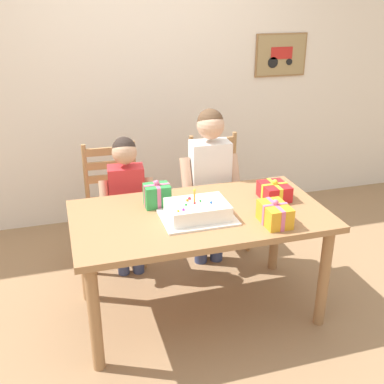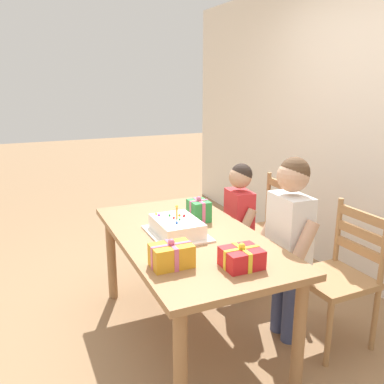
{
  "view_description": "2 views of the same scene",
  "coord_description": "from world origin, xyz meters",
  "px_view_note": "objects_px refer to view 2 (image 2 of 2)",
  "views": [
    {
      "loc": [
        -0.8,
        -2.53,
        2.01
      ],
      "look_at": [
        -0.04,
        0.04,
        0.86
      ],
      "focal_mm": 44.25,
      "sensor_mm": 36.0,
      "label": 1
    },
    {
      "loc": [
        2.25,
        -0.97,
        1.69
      ],
      "look_at": [
        -0.08,
        0.06,
        0.99
      ],
      "focal_mm": 38.28,
      "sensor_mm": 36.0,
      "label": 2
    }
  ],
  "objects_px": {
    "gift_box_corner_small": "(242,258)",
    "chair_left": "(264,232)",
    "gift_box_beside_cake": "(172,255)",
    "chair_right": "(339,276)",
    "child_older": "(289,232)",
    "child_younger": "(239,217)",
    "birthday_cake": "(177,227)",
    "gift_box_red_large": "(199,210)",
    "dining_table": "(188,248)"
  },
  "relations": [
    {
      "from": "gift_box_beside_cake",
      "to": "birthday_cake",
      "type": "bearing_deg",
      "value": 154.7
    },
    {
      "from": "gift_box_beside_cake",
      "to": "child_younger",
      "type": "bearing_deg",
      "value": 131.3
    },
    {
      "from": "birthday_cake",
      "to": "chair_left",
      "type": "bearing_deg",
      "value": 113.01
    },
    {
      "from": "dining_table",
      "to": "birthday_cake",
      "type": "distance_m",
      "value": 0.16
    },
    {
      "from": "gift_box_beside_cake",
      "to": "gift_box_red_large",
      "type": "bearing_deg",
      "value": 144.1
    },
    {
      "from": "dining_table",
      "to": "child_younger",
      "type": "height_order",
      "value": "child_younger"
    },
    {
      "from": "gift_box_red_large",
      "to": "child_younger",
      "type": "bearing_deg",
      "value": 108.4
    },
    {
      "from": "child_older",
      "to": "chair_right",
      "type": "bearing_deg",
      "value": 58.89
    },
    {
      "from": "birthday_cake",
      "to": "chair_right",
      "type": "bearing_deg",
      "value": 63.42
    },
    {
      "from": "birthday_cake",
      "to": "child_older",
      "type": "distance_m",
      "value": 0.72
    },
    {
      "from": "chair_left",
      "to": "chair_right",
      "type": "relative_size",
      "value": 1.0
    },
    {
      "from": "dining_table",
      "to": "birthday_cake",
      "type": "height_order",
      "value": "birthday_cake"
    },
    {
      "from": "gift_box_red_large",
      "to": "child_older",
      "type": "bearing_deg",
      "value": 39.64
    },
    {
      "from": "gift_box_red_large",
      "to": "gift_box_beside_cake",
      "type": "distance_m",
      "value": 0.75
    },
    {
      "from": "gift_box_corner_small",
      "to": "chair_left",
      "type": "distance_m",
      "value": 1.3
    },
    {
      "from": "dining_table",
      "to": "birthday_cake",
      "type": "relative_size",
      "value": 3.59
    },
    {
      "from": "chair_left",
      "to": "chair_right",
      "type": "height_order",
      "value": "same"
    },
    {
      "from": "gift_box_red_large",
      "to": "child_younger",
      "type": "relative_size",
      "value": 0.17
    },
    {
      "from": "gift_box_red_large",
      "to": "child_older",
      "type": "distance_m",
      "value": 0.64
    },
    {
      "from": "chair_right",
      "to": "child_older",
      "type": "xyz_separation_m",
      "value": [
        -0.17,
        -0.29,
        0.28
      ]
    },
    {
      "from": "gift_box_beside_cake",
      "to": "chair_right",
      "type": "relative_size",
      "value": 0.24
    },
    {
      "from": "birthday_cake",
      "to": "gift_box_red_large",
      "type": "relative_size",
      "value": 2.46
    },
    {
      "from": "chair_left",
      "to": "chair_right",
      "type": "distance_m",
      "value": 0.87
    },
    {
      "from": "birthday_cake",
      "to": "gift_box_red_large",
      "type": "distance_m",
      "value": 0.31
    },
    {
      "from": "gift_box_red_large",
      "to": "child_younger",
      "type": "distance_m",
      "value": 0.45
    },
    {
      "from": "chair_left",
      "to": "chair_right",
      "type": "bearing_deg",
      "value": 0.0
    },
    {
      "from": "child_younger",
      "to": "chair_right",
      "type": "bearing_deg",
      "value": 19.66
    },
    {
      "from": "gift_box_red_large",
      "to": "gift_box_corner_small",
      "type": "xyz_separation_m",
      "value": [
        0.77,
        -0.11,
        -0.02
      ]
    },
    {
      "from": "chair_left",
      "to": "gift_box_beside_cake",
      "type": "bearing_deg",
      "value": -54.33
    },
    {
      "from": "gift_box_beside_cake",
      "to": "child_younger",
      "type": "relative_size",
      "value": 0.21
    },
    {
      "from": "birthday_cake",
      "to": "child_older",
      "type": "xyz_separation_m",
      "value": [
        0.3,
        0.65,
        -0.03
      ]
    },
    {
      "from": "chair_left",
      "to": "chair_right",
      "type": "xyz_separation_m",
      "value": [
        0.87,
        0.0,
        0.0
      ]
    },
    {
      "from": "gift_box_red_large",
      "to": "gift_box_beside_cake",
      "type": "height_order",
      "value": "gift_box_red_large"
    },
    {
      "from": "gift_box_red_large",
      "to": "chair_left",
      "type": "relative_size",
      "value": 0.19
    },
    {
      "from": "chair_right",
      "to": "gift_box_red_large",
      "type": "bearing_deg",
      "value": -133.77
    },
    {
      "from": "gift_box_corner_small",
      "to": "child_younger",
      "type": "xyz_separation_m",
      "value": [
        -0.9,
        0.51,
        -0.13
      ]
    },
    {
      "from": "gift_box_beside_cake",
      "to": "chair_left",
      "type": "bearing_deg",
      "value": 125.67
    },
    {
      "from": "chair_right",
      "to": "child_older",
      "type": "relative_size",
      "value": 0.74
    },
    {
      "from": "gift_box_corner_small",
      "to": "chair_right",
      "type": "height_order",
      "value": "chair_right"
    },
    {
      "from": "child_younger",
      "to": "dining_table",
      "type": "bearing_deg",
      "value": -58.23
    },
    {
      "from": "gift_box_corner_small",
      "to": "gift_box_beside_cake",
      "type": "bearing_deg",
      "value": -115.16
    },
    {
      "from": "chair_right",
      "to": "chair_left",
      "type": "bearing_deg",
      "value": -180.0
    },
    {
      "from": "child_older",
      "to": "child_younger",
      "type": "distance_m",
      "value": 0.63
    },
    {
      "from": "gift_box_corner_small",
      "to": "chair_left",
      "type": "relative_size",
      "value": 0.22
    },
    {
      "from": "dining_table",
      "to": "chair_right",
      "type": "distance_m",
      "value": 0.99
    },
    {
      "from": "child_older",
      "to": "birthday_cake",
      "type": "bearing_deg",
      "value": -114.47
    },
    {
      "from": "gift_box_beside_cake",
      "to": "gift_box_corner_small",
      "type": "bearing_deg",
      "value": 64.84
    },
    {
      "from": "gift_box_red_large",
      "to": "chair_left",
      "type": "distance_m",
      "value": 0.8
    },
    {
      "from": "gift_box_beside_cake",
      "to": "child_younger",
      "type": "distance_m",
      "value": 1.14
    },
    {
      "from": "child_younger",
      "to": "gift_box_red_large",
      "type": "bearing_deg",
      "value": -71.6
    }
  ]
}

